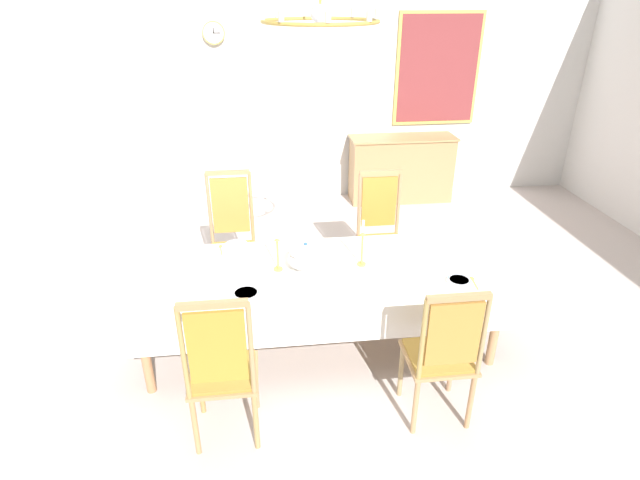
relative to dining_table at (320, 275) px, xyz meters
The scene contains 20 objects.
ground 0.70m from the dining_table, 90.00° to the right, with size 8.24×7.03×0.04m, color #BDB0AB.
back_wall 3.60m from the dining_table, 90.00° to the left, with size 8.24×0.08×3.21m, color silver.
dining_table is the anchor object (origin of this frame).
tablecloth 0.01m from the dining_table, 90.00° to the right, with size 2.86×1.03×0.35m.
chair_south_a 1.17m from the dining_table, 128.52° to the right, with size 0.44×0.42×1.16m.
chair_north_a 1.17m from the dining_table, 128.40° to the left, with size 0.44×0.42×1.22m.
chair_south_b 1.15m from the dining_table, 52.44° to the right, with size 0.44×0.42×1.10m.
chair_north_b 1.15m from the dining_table, 52.57° to the left, with size 0.44×0.42×1.17m.
soup_tureen 0.21m from the dining_table, behind, with size 0.28×0.28×0.23m.
candlestick_west 0.40m from the dining_table, behind, with size 0.07×0.07×0.38m.
candlestick_east 0.40m from the dining_table, ahead, with size 0.07×0.07×0.39m.
bowl_near_left 0.78m from the dining_table, 148.68° to the left, with size 0.20×0.20×0.04m.
bowl_near_right 1.06m from the dining_table, 19.96° to the right, with size 0.17×0.17×0.03m.
bowl_far_left 0.68m from the dining_table, 147.92° to the right, with size 0.20×0.20×0.04m.
spoon_primary 0.91m from the dining_table, 151.60° to the left, with size 0.04×0.18×0.01m.
spoon_secondary 1.16m from the dining_table, 16.72° to the right, with size 0.04×0.18×0.01m.
sideboard 3.51m from the dining_table, 64.39° to the left, with size 1.44×0.48×0.90m.
mounted_clock 3.85m from the dining_table, 105.09° to the left, with size 0.27×0.06×0.27m.
framed_painting 4.09m from the dining_table, 59.69° to the left, with size 1.15×0.05×1.45m.
chandelier 1.86m from the dining_table, 93.46° to the right, with size 0.77×0.77×0.66m.
Camera 1 is at (-0.41, -3.36, 2.70)m, focal length 28.50 mm.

